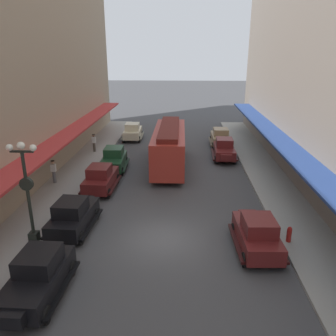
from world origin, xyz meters
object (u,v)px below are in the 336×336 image
Objects in this scene: parked_car_1 at (224,149)px; fire_hydrant at (289,234)px; parked_car_6 at (220,137)px; lamp_post_with_clock at (27,189)px; parked_car_5 at (38,275)px; parked_car_3 at (114,159)px; parked_car_7 at (73,215)px; pedestrian_0 at (94,143)px; streetcar at (169,145)px; parked_car_0 at (257,233)px; pedestrian_1 at (54,171)px; parked_car_4 at (133,131)px; parked_car_2 at (101,177)px.

parked_car_1 reaches higher than fire_hydrant.
lamp_post_with_clock reaches higher than parked_car_6.
parked_car_3 is at bearing 90.17° from parked_car_5.
pedestrian_0 is at bearing 100.15° from parked_car_7.
parked_car_6 is 2.55× the size of pedestrian_0.
parked_car_7 is 14.88m from pedestrian_0.
parked_car_3 is 9.94m from parked_car_7.
streetcar is (4.47, 1.00, 0.96)m from parked_car_3.
parked_car_0 is 5.25× the size of fire_hydrant.
parked_car_3 is at bearing 128.92° from parked_car_0.
pedestrian_1 reaches higher than fire_hydrant.
pedestrian_0 is (-12.21, -3.22, 0.07)m from parked_car_6.
parked_car_5 reaches higher than pedestrian_1.
pedestrian_0 is at bearing -118.30° from parked_car_4.
parked_car_2 is (-9.27, 7.13, 0.00)m from parked_car_0.
parked_car_4 is 0.83× the size of lamp_post_with_clock.
streetcar is at bearing -26.98° from pedestrian_0.
parked_car_4 is at bearing 89.51° from parked_car_2.
parked_car_3 is at bearing -59.05° from pedestrian_0.
parked_car_5 is 0.83× the size of lamp_post_with_clock.
streetcar is 13.87m from lamp_post_with_clock.
pedestrian_0 is at bearing 93.72° from lamp_post_with_clock.
parked_car_6 is at bearing 40.18° from parked_car_3.
parked_car_6 and parked_car_7 have the same top height.
parked_car_1 is 1.01× the size of parked_car_6.
lamp_post_with_clock reaches higher than parked_car_0.
parked_car_7 is 2.59× the size of pedestrian_1.
parked_car_0 is 2.58× the size of pedestrian_0.
parked_car_4 is 0.99× the size of parked_car_7.
streetcar is at bearing 118.93° from fire_hydrant.
parked_car_3 is (0.05, 4.29, 0.00)m from parked_car_2.
parked_car_3 is 2.58× the size of pedestrian_1.
parked_car_1 and parked_car_4 have the same top height.
pedestrian_0 is 1.00× the size of pedestrian_1.
parked_car_0 reaches higher than pedestrian_0.
pedestrian_1 is at bearing -139.13° from parked_car_6.
parked_car_4 reaches higher than pedestrian_1.
parked_car_1 is (0.07, 14.82, 0.00)m from parked_car_0.
parked_car_1 is 12.18m from pedestrian_0.
pedestrian_1 is (-3.49, 6.56, 0.07)m from parked_car_7.
parked_car_4 is 2.57× the size of pedestrian_0.
parked_car_1 is at bearing 96.76° from fire_hydrant.
parked_car_4 is at bearing 61.70° from pedestrian_0.
parked_car_7 is at bearing 171.10° from parked_car_0.
parked_car_7 is at bearing -61.98° from pedestrian_1.
streetcar reaches higher than fire_hydrant.
lamp_post_with_clock reaches higher than parked_car_3.
parked_car_4 is at bearing 144.08° from parked_car_1.
fire_hydrant is 20.74m from pedestrian_0.
parked_car_4 is at bearing 89.59° from parked_car_3.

